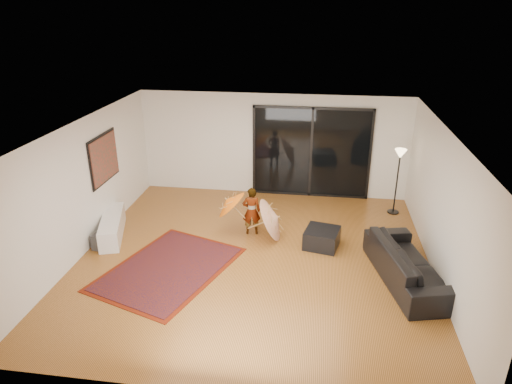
% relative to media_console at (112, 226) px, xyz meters
% --- Properties ---
extents(floor, '(7.00, 7.00, 0.00)m').
position_rel_media_console_xyz_m(floor, '(3.25, -0.54, -0.23)').
color(floor, '#AE6B2F').
rests_on(floor, ground).
extents(ceiling, '(7.00, 7.00, 0.00)m').
position_rel_media_console_xyz_m(ceiling, '(3.25, -0.54, 2.47)').
color(ceiling, white).
rests_on(ceiling, wall_back).
extents(wall_back, '(7.00, 0.00, 7.00)m').
position_rel_media_console_xyz_m(wall_back, '(3.25, 2.96, 1.12)').
color(wall_back, silver).
rests_on(wall_back, floor).
extents(wall_front, '(7.00, 0.00, 7.00)m').
position_rel_media_console_xyz_m(wall_front, '(3.25, -4.04, 1.12)').
color(wall_front, silver).
rests_on(wall_front, floor).
extents(wall_left, '(0.00, 7.00, 7.00)m').
position_rel_media_console_xyz_m(wall_left, '(-0.25, -0.54, 1.12)').
color(wall_left, silver).
rests_on(wall_left, floor).
extents(wall_right, '(0.00, 7.00, 7.00)m').
position_rel_media_console_xyz_m(wall_right, '(6.75, -0.54, 1.12)').
color(wall_right, silver).
rests_on(wall_right, floor).
extents(sliding_door, '(3.06, 0.07, 2.40)m').
position_rel_media_console_xyz_m(sliding_door, '(4.25, 2.93, 0.97)').
color(sliding_door, black).
rests_on(sliding_door, wall_back).
extents(painting, '(0.04, 1.28, 1.08)m').
position_rel_media_console_xyz_m(painting, '(-0.21, 0.46, 1.42)').
color(painting, black).
rests_on(painting, wall_left).
extents(media_console, '(0.90, 1.68, 0.45)m').
position_rel_media_console_xyz_m(media_console, '(0.00, 0.00, 0.00)').
color(media_console, white).
rests_on(media_console, floor).
extents(speaker, '(0.34, 0.34, 0.34)m').
position_rel_media_console_xyz_m(speaker, '(0.00, -0.58, -0.06)').
color(speaker, '#424244').
rests_on(speaker, floor).
extents(persian_rug, '(2.77, 3.25, 0.02)m').
position_rel_media_console_xyz_m(persian_rug, '(1.66, -1.16, -0.22)').
color(persian_rug, '#5F1808').
rests_on(persian_rug, floor).
extents(sofa, '(1.48, 2.53, 0.69)m').
position_rel_media_console_xyz_m(sofa, '(6.20, -0.88, 0.12)').
color(sofa, black).
rests_on(sofa, floor).
extents(ottoman, '(0.81, 0.81, 0.39)m').
position_rel_media_console_xyz_m(ottoman, '(4.61, 0.18, -0.03)').
color(ottoman, black).
rests_on(ottoman, floor).
extents(floor_lamp, '(0.28, 0.28, 1.63)m').
position_rel_media_console_xyz_m(floor_lamp, '(6.35, 2.13, 1.06)').
color(floor_lamp, black).
rests_on(floor_lamp, floor).
extents(child, '(0.45, 0.34, 1.10)m').
position_rel_media_console_xyz_m(child, '(3.04, 0.55, 0.32)').
color(child, '#999999').
rests_on(child, floor).
extents(parasol_orange, '(0.66, 0.76, 0.85)m').
position_rel_media_console_xyz_m(parasol_orange, '(2.49, 0.50, 0.51)').
color(parasol_orange, orange).
rests_on(parasol_orange, child).
extents(parasol_white, '(0.60, 0.97, 0.98)m').
position_rel_media_console_xyz_m(parasol_white, '(3.64, 0.40, 0.28)').
color(parasol_white, beige).
rests_on(parasol_white, floor).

